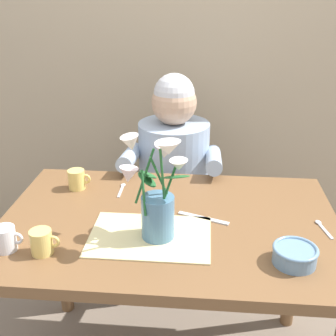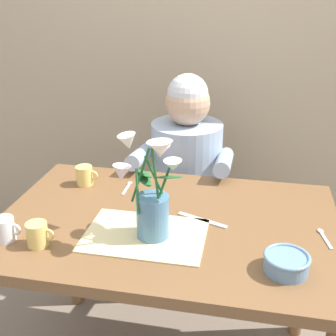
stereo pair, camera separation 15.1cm
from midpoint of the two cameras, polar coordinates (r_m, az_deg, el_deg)
The scene contains 12 objects.
wood_panel_backdrop at distance 2.39m, azimuth 0.54°, elevation 17.04°, with size 4.00×0.10×2.50m, color tan.
dining_table at distance 1.60m, azimuth -2.62°, elevation -9.94°, with size 1.20×0.80×0.74m.
seated_person at distance 2.17m, azimuth -1.25°, elevation -2.69°, with size 0.45×0.47×1.14m.
striped_placemat at distance 1.46m, azimuth -5.39°, elevation -9.00°, with size 0.40×0.28×0.01m, color beige.
flower_vase at distance 1.38m, azimuth -4.66°, elevation -3.76°, with size 0.24×0.20×0.36m.
ceramic_bowl at distance 1.35m, azimuth 13.25°, elevation -11.11°, with size 0.14×0.14×0.06m.
dinner_knife at distance 1.55m, azimuth 1.88°, elevation -6.67°, with size 0.19×0.02×0.01m, color silver.
coffee_cup at distance 1.49m, azimuth -23.36°, elevation -8.63°, with size 0.09×0.07×0.08m.
ceramic_mug at distance 1.43m, azimuth -19.21°, elevation -9.26°, with size 0.09×0.07×0.08m.
tea_cup at distance 1.80m, azimuth -14.23°, elevation -1.52°, with size 0.09×0.07×0.08m.
spoon_0 at distance 1.57m, azimuth 16.96°, elevation -7.41°, with size 0.04×0.12×0.01m.
spoon_1 at distance 1.78m, azimuth -8.49°, elevation -2.68°, with size 0.02×0.12×0.01m.
Camera 1 is at (0.12, -1.33, 1.53)m, focal length 46.39 mm.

